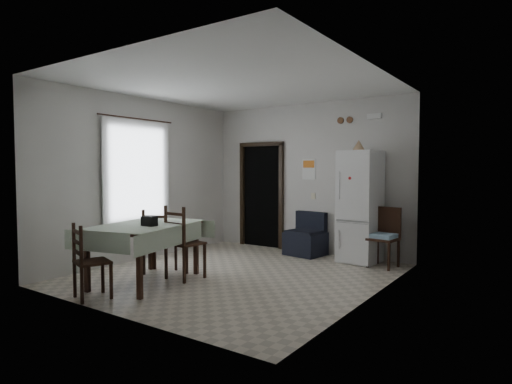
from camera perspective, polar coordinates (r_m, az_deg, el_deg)
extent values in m
plane|color=#C1B49D|center=(6.71, -2.47, -10.91)|extent=(4.50, 4.50, 0.00)
cube|color=black|center=(9.15, 1.58, -0.52)|extent=(0.90, 0.45, 2.10)
cube|color=black|center=(9.23, -1.80, -0.49)|extent=(0.08, 0.10, 2.18)
cube|color=black|center=(8.68, 3.41, -0.72)|extent=(0.08, 0.10, 2.18)
cube|color=black|center=(8.94, 0.73, 6.38)|extent=(1.06, 0.10, 0.08)
cube|color=silver|center=(7.87, -16.00, 2.43)|extent=(0.10, 1.20, 1.60)
cube|color=silver|center=(7.78, -15.49, 2.43)|extent=(0.02, 1.45, 1.85)
cylinder|color=black|center=(7.82, -15.54, 9.40)|extent=(0.02, 1.60, 0.02)
cube|color=white|center=(8.38, 7.06, 3.03)|extent=(0.28, 0.02, 0.40)
cube|color=orange|center=(8.38, 7.05, 3.71)|extent=(0.24, 0.01, 0.14)
cube|color=beige|center=(8.35, 7.65, -0.54)|extent=(0.08, 0.02, 0.12)
cylinder|color=#513320|center=(8.15, 11.20, 9.34)|extent=(0.12, 0.03, 0.12)
cylinder|color=#513320|center=(8.08, 12.39, 9.38)|extent=(0.12, 0.03, 0.12)
cube|color=white|center=(7.89, 15.53, 9.71)|extent=(0.25, 0.07, 0.09)
cone|color=tan|center=(7.59, 13.53, 6.08)|extent=(0.23, 0.23, 0.18)
cube|color=black|center=(6.08, -14.04, -3.78)|extent=(0.21, 0.14, 0.13)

